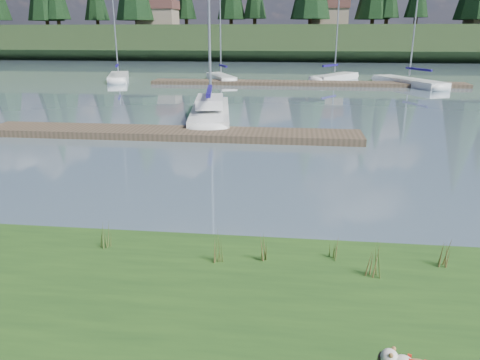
# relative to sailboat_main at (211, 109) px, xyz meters

# --- Properties ---
(ground) EXTENTS (200.00, 200.00, 0.00)m
(ground) POSITION_rel_sailboat_main_xyz_m (3.19, 15.93, -0.42)
(ground) COLOR gray
(ground) RESTS_ON ground
(ridge) EXTENTS (200.00, 20.00, 5.00)m
(ridge) POSITION_rel_sailboat_main_xyz_m (3.19, 58.93, 2.08)
(ridge) COLOR #1E2F17
(ridge) RESTS_ON ground
(sailboat_main) EXTENTS (3.19, 9.39, 13.23)m
(sailboat_main) POSITION_rel_sailboat_main_xyz_m (0.00, 0.00, 0.00)
(sailboat_main) COLOR white
(sailboat_main) RESTS_ON ground
(dock_near) EXTENTS (16.00, 2.00, 0.30)m
(dock_near) POSITION_rel_sailboat_main_xyz_m (-0.81, -5.07, -0.27)
(dock_near) COLOR #4C3D2C
(dock_near) RESTS_ON ground
(dock_far) EXTENTS (26.00, 2.20, 0.30)m
(dock_far) POSITION_rel_sailboat_main_xyz_m (5.19, 15.93, -0.27)
(dock_far) COLOR #4C3D2C
(dock_far) RESTS_ON ground
(sailboat_bg_0) EXTENTS (3.97, 8.07, 11.57)m
(sailboat_bg_0) POSITION_rel_sailboat_main_xyz_m (-12.00, 18.55, -0.10)
(sailboat_bg_0) COLOR white
(sailboat_bg_0) RESTS_ON ground
(sailboat_bg_1) EXTENTS (3.92, 6.85, 10.37)m
(sailboat_bg_1) POSITION_rel_sailboat_main_xyz_m (-2.60, 18.95, -0.09)
(sailboat_bg_1) COLOR white
(sailboat_bg_1) RESTS_ON ground
(sailboat_bg_2) EXTENTS (5.25, 7.07, 11.26)m
(sailboat_bg_2) POSITION_rel_sailboat_main_xyz_m (8.20, 20.54, -0.09)
(sailboat_bg_2) COLOR white
(sailboat_bg_2) RESTS_ON ground
(sailboat_bg_3) EXTENTS (5.24, 8.86, 13.00)m
(sailboat_bg_3) POSITION_rel_sailboat_main_xyz_m (13.35, 17.31, -0.10)
(sailboat_bg_3) COLOR white
(sailboat_bg_3) RESTS_ON ground
(weed_0) EXTENTS (0.17, 0.14, 0.68)m
(weed_0) POSITION_rel_sailboat_main_xyz_m (3.18, -16.77, 0.22)
(weed_0) COLOR #475B23
(weed_0) RESTS_ON bank
(weed_1) EXTENTS (0.17, 0.14, 0.55)m
(weed_1) POSITION_rel_sailboat_main_xyz_m (3.95, -16.56, 0.16)
(weed_1) COLOR #475B23
(weed_1) RESTS_ON bank
(weed_2) EXTENTS (0.17, 0.14, 0.73)m
(weed_2) POSITION_rel_sailboat_main_xyz_m (5.80, -16.90, 0.23)
(weed_2) COLOR #475B23
(weed_2) RESTS_ON bank
(weed_3) EXTENTS (0.17, 0.14, 0.57)m
(weed_3) POSITION_rel_sailboat_main_xyz_m (0.90, -16.41, 0.17)
(weed_3) COLOR #475B23
(weed_3) RESTS_ON bank
(weed_4) EXTENTS (0.17, 0.14, 0.44)m
(weed_4) POSITION_rel_sailboat_main_xyz_m (5.19, -16.38, 0.11)
(weed_4) COLOR #475B23
(weed_4) RESTS_ON bank
(weed_5) EXTENTS (0.17, 0.14, 0.55)m
(weed_5) POSITION_rel_sailboat_main_xyz_m (7.07, -16.43, 0.16)
(weed_5) COLOR #475B23
(weed_5) RESTS_ON bank
(mud_lip) EXTENTS (60.00, 0.50, 0.14)m
(mud_lip) POSITION_rel_sailboat_main_xyz_m (3.19, -15.67, -0.35)
(mud_lip) COLOR #33281C
(mud_lip) RESTS_ON ground
(house_0) EXTENTS (6.30, 5.30, 4.65)m
(house_0) POSITION_rel_sailboat_main_xyz_m (-18.81, 55.93, 6.89)
(house_0) COLOR gray
(house_0) RESTS_ON ridge
(house_1) EXTENTS (6.30, 5.30, 4.65)m
(house_1) POSITION_rel_sailboat_main_xyz_m (9.19, 56.93, 6.89)
(house_1) COLOR gray
(house_1) RESTS_ON ridge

